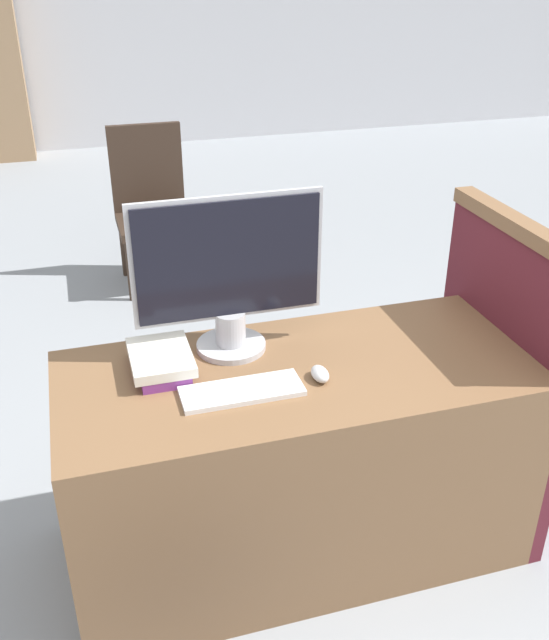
{
  "coord_description": "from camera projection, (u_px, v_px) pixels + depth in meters",
  "views": [
    {
      "loc": [
        -0.6,
        -1.46,
        1.9
      ],
      "look_at": [
        -0.08,
        0.3,
        0.93
      ],
      "focal_mm": 40.0,
      "sensor_mm": 36.0,
      "label": 1
    }
  ],
  "objects": [
    {
      "name": "ground_plane",
      "position": [
        326.0,
        615.0,
        2.28
      ],
      "size": [
        20.0,
        20.0,
        0.0
      ],
      "primitive_type": "plane",
      "color": "#93999E"
    },
    {
      "name": "mouse",
      "position": [
        320.0,
        374.0,
        2.16
      ],
      "size": [
        0.05,
        0.09,
        0.04
      ],
      "color": "silver",
      "rests_on": "desk"
    },
    {
      "name": "desk",
      "position": [
        296.0,
        461.0,
        2.39
      ],
      "size": [
        1.49,
        0.66,
        0.73
      ],
      "color": "brown",
      "rests_on": "ground_plane"
    },
    {
      "name": "far_chair",
      "position": [
        151.0,
        202.0,
        4.34
      ],
      "size": [
        0.44,
        0.44,
        0.96
      ],
      "rotation": [
        0.0,
        0.0,
        0.82
      ],
      "color": "#38281E",
      "rests_on": "ground_plane"
    },
    {
      "name": "carrel_divider",
      "position": [
        498.0,
        368.0,
        2.53
      ],
      "size": [
        0.07,
        0.76,
        1.12
      ],
      "color": "#5B1E28",
      "rests_on": "ground_plane"
    },
    {
      "name": "monitor",
      "position": [
        229.0,
        274.0,
        2.21
      ],
      "size": [
        0.6,
        0.23,
        0.52
      ],
      "color": "#B7B7BC",
      "rests_on": "desk"
    },
    {
      "name": "keyboard",
      "position": [
        242.0,
        391.0,
        2.09
      ],
      "size": [
        0.36,
        0.13,
        0.02
      ],
      "color": "white",
      "rests_on": "desk"
    },
    {
      "name": "wall_back",
      "position": [
        110.0,
        2.0,
        6.96
      ],
      "size": [
        12.0,
        0.06,
        2.8
      ],
      "color": "silver",
      "rests_on": "ground_plane"
    },
    {
      "name": "book_stack",
      "position": [
        161.0,
        361.0,
        2.19
      ],
      "size": [
        0.19,
        0.25,
        0.06
      ],
      "color": "#7A3384",
      "rests_on": "desk"
    }
  ]
}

